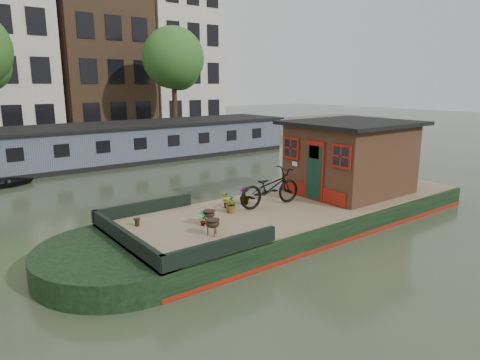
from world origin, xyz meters
TOP-DOWN VIEW (x-y plane):
  - ground at (0.00, 0.00)m, footprint 120.00×120.00m
  - houseboat_hull at (-1.33, 0.00)m, footprint 14.01×4.02m
  - houseboat_deck at (0.00, 0.00)m, footprint 11.80×3.80m
  - bow_bulwark at (-5.07, 0.00)m, footprint 3.00×4.00m
  - cabin at (2.19, 0.00)m, footprint 4.00×3.50m
  - bicycle at (-1.13, 0.34)m, footprint 2.20×0.86m
  - potted_plant_a at (-3.77, -0.02)m, footprint 0.26×0.20m
  - potted_plant_b at (-2.34, 0.97)m, footprint 0.23×0.23m
  - potted_plant_c at (-2.51, 0.49)m, footprint 0.50×0.43m
  - potted_plant_d at (-1.62, 0.95)m, footprint 0.41×0.41m
  - potted_plant_e at (-2.99, -1.70)m, footprint 0.17×0.16m
  - brazier_front at (-3.97, -0.78)m, footprint 0.47×0.47m
  - brazier_rear at (-3.57, -0.03)m, footprint 0.36×0.36m
  - bollard_port at (-5.14, 1.02)m, footprint 0.18×0.18m
  - bollard_stbd at (-4.84, -1.70)m, footprint 0.18×0.18m
  - far_houseboat at (0.00, 14.00)m, footprint 20.40×4.40m
  - quay at (0.00, 20.50)m, footprint 60.00×6.00m
  - townhouse_row at (0.15, 27.50)m, footprint 27.25×8.00m
  - tree_right at (6.14, 19.07)m, footprint 4.40×4.40m

SIDE VIEW (x-z plane):
  - ground at x=0.00m, z-range 0.00..0.00m
  - houseboat_hull at x=-1.33m, z-range -0.03..0.57m
  - quay at x=0.00m, z-range 0.00..0.90m
  - houseboat_deck at x=0.00m, z-range 0.60..0.65m
  - bollard_port at x=-5.14m, z-range 0.65..0.85m
  - bollard_stbd at x=-4.84m, z-range 0.65..0.86m
  - potted_plant_e at x=-2.99m, z-range 0.65..0.92m
  - potted_plant_b at x=-2.34m, z-range 0.65..0.98m
  - bow_bulwark at x=-5.07m, z-range 0.65..1.00m
  - brazier_rear at x=-3.57m, z-range 0.65..1.03m
  - brazier_front at x=-3.97m, z-range 0.65..1.06m
  - potted_plant_a at x=-3.77m, z-range 0.65..1.08m
  - potted_plant_c at x=-2.51m, z-range 0.65..1.18m
  - potted_plant_d at x=-1.62m, z-range 0.65..1.19m
  - far_houseboat at x=0.00m, z-range -0.09..2.02m
  - bicycle at x=-1.13m, z-range 0.65..1.78m
  - cabin at x=2.19m, z-range 0.67..3.09m
  - tree_right at x=6.14m, z-range 2.19..9.59m
  - townhouse_row at x=0.15m, z-range -0.35..16.15m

